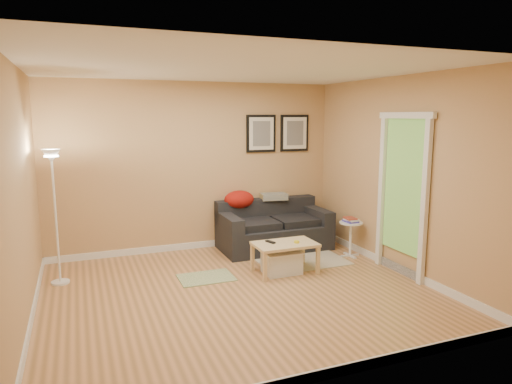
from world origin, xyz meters
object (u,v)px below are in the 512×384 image
coffee_table (285,258)px  storage_bin (282,262)px  book_stack (351,220)px  floor_lamp (56,221)px  side_table (350,239)px  sofa (274,225)px

coffee_table → storage_bin: bearing=-175.1°
book_stack → floor_lamp: bearing=-179.2°
side_table → floor_lamp: 4.07m
storage_bin → floor_lamp: size_ratio=0.29×
coffee_table → storage_bin: coffee_table is taller
side_table → book_stack: (0.00, 0.02, 0.30)m
sofa → floor_lamp: bearing=-172.2°
storage_bin → book_stack: 1.37m
book_stack → sofa: bearing=144.6°
coffee_table → side_table: size_ratio=1.57×
side_table → storage_bin: bearing=-166.6°
sofa → storage_bin: (-0.37, -1.10, -0.22)m
sofa → side_table: sofa is taller
sofa → coffee_table: 1.16m
sofa → coffee_table: bearing=-106.6°
side_table → book_stack: book_stack is taller
storage_bin → sofa: bearing=71.3°
sofa → storage_bin: 1.18m
book_stack → coffee_table: bearing=-159.5°
side_table → floor_lamp: floor_lamp is taller
sofa → coffee_table: size_ratio=2.06×
coffee_table → side_table: (1.22, 0.30, 0.06)m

